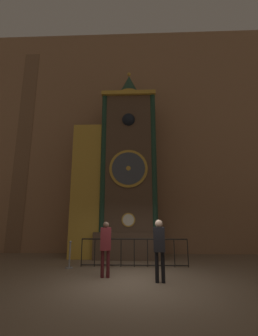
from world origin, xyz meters
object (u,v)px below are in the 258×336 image
visitor_far (159,244)px  visitor_near (106,244)px  clock_tower (119,174)px  stanchion_post (70,259)px

visitor_far → visitor_near: bearing=169.5°
clock_tower → visitor_near: clock_tower is taller
clock_tower → visitor_near: 4.63m
visitor_near → stanchion_post: size_ratio=1.75×
stanchion_post → visitor_far: bearing=-29.2°
clock_tower → visitor_far: (1.56, -4.04, -2.92)m
visitor_far → stanchion_post: bearing=156.7°
clock_tower → visitor_far: size_ratio=5.48×
visitor_far → stanchion_post: visitor_far is taller
clock_tower → stanchion_post: (-1.66, -2.24, -3.69)m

